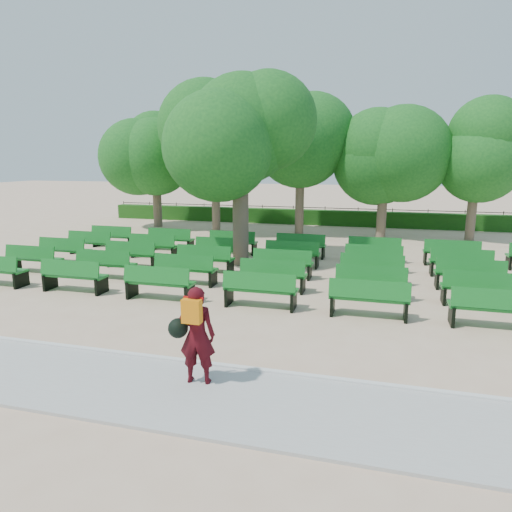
{
  "coord_description": "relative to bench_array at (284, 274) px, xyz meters",
  "views": [
    {
      "loc": [
        4.22,
        -13.9,
        3.94
      ],
      "look_at": [
        0.73,
        -1.0,
        1.1
      ],
      "focal_mm": 32.0,
      "sensor_mm": 36.0,
      "label": 1
    }
  ],
  "objects": [
    {
      "name": "ground",
      "position": [
        -1.21,
        -0.89,
        -0.1
      ],
      "size": [
        120.0,
        120.0,
        0.0
      ],
      "primitive_type": "plane",
      "color": "tan"
    },
    {
      "name": "paving",
      "position": [
        -1.21,
        -8.29,
        -0.07
      ],
      "size": [
        30.0,
        2.2,
        0.06
      ],
      "primitive_type": "cube",
      "color": "#ABACA7",
      "rests_on": "ground"
    },
    {
      "name": "curb",
      "position": [
        -1.21,
        -7.14,
        -0.05
      ],
      "size": [
        30.0,
        0.12,
        0.1
      ],
      "primitive_type": "cube",
      "color": "silver",
      "rests_on": "ground"
    },
    {
      "name": "hedge",
      "position": [
        -1.21,
        13.11,
        0.35
      ],
      "size": [
        26.0,
        0.7,
        0.9
      ],
      "primitive_type": "cube",
      "color": "#1B4D13",
      "rests_on": "ground"
    },
    {
      "name": "fence",
      "position": [
        -1.21,
        13.51,
        -0.1
      ],
      "size": [
        26.0,
        0.1,
        1.02
      ],
      "primitive_type": null,
      "color": "black",
      "rests_on": "ground"
    },
    {
      "name": "tree_line",
      "position": [
        -1.21,
        9.11,
        -0.1
      ],
      "size": [
        21.8,
        6.8,
        7.04
      ],
      "primitive_type": null,
      "color": "#1B611D",
      "rests_on": "ground"
    },
    {
      "name": "bench_array",
      "position": [
        0.0,
        0.0,
        0.0
      ],
      "size": [
        1.99,
        0.63,
        1.26
      ],
      "rotation": [
        0.0,
        0.0,
        -0.01
      ],
      "color": "#136D20",
      "rests_on": "ground"
    },
    {
      "name": "tree_among",
      "position": [
        -1.99,
        1.49,
        4.35
      ],
      "size": [
        4.52,
        4.52,
        6.53
      ],
      "color": "brown",
      "rests_on": "ground"
    },
    {
      "name": "person",
      "position": [
        0.04,
        -7.85,
        0.87
      ],
      "size": [
        0.85,
        0.53,
        1.76
      ],
      "rotation": [
        0.0,
        0.0,
        3.28
      ],
      "color": "#3F090F",
      "rests_on": "ground"
    }
  ]
}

